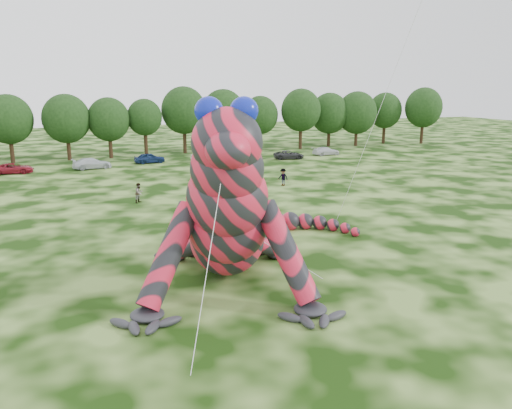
{
  "coord_description": "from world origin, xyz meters",
  "views": [
    {
      "loc": [
        -9.81,
        -20.31,
        10.59
      ],
      "look_at": [
        -0.19,
        5.54,
        4.0
      ],
      "focal_mm": 35.0,
      "sensor_mm": 36.0,
      "label": 1
    }
  ],
  "objects_px": {
    "tree_11": "(223,121)",
    "tree_15": "(357,119)",
    "inflatable_gecko": "(226,184)",
    "spectator_2": "(283,177)",
    "spectator_5": "(205,201)",
    "tree_10": "(184,120)",
    "tree_8": "(109,128)",
    "tree_17": "(423,116)",
    "flying_kite": "(420,6)",
    "tree_13": "(301,119)",
    "car_5": "(206,157)",
    "car_3": "(92,163)",
    "tree_6": "(9,129)",
    "tree_16": "(385,118)",
    "tree_7": "(67,127)",
    "tree_9": "(145,128)",
    "tree_14": "(329,120)",
    "car_7": "(326,151)",
    "car_2": "(14,168)",
    "tree_12": "(260,123)",
    "car_4": "(150,158)",
    "car_6": "(289,155)"
  },
  "relations": [
    {
      "from": "car_3",
      "to": "spectator_2",
      "type": "distance_m",
      "value": 26.79
    },
    {
      "from": "tree_6",
      "to": "tree_11",
      "type": "height_order",
      "value": "tree_11"
    },
    {
      "from": "car_6",
      "to": "spectator_5",
      "type": "relative_size",
      "value": 2.46
    },
    {
      "from": "car_3",
      "to": "tree_13",
      "type": "bearing_deg",
      "value": -82.69
    },
    {
      "from": "inflatable_gecko",
      "to": "spectator_5",
      "type": "height_order",
      "value": "inflatable_gecko"
    },
    {
      "from": "tree_7",
      "to": "tree_12",
      "type": "bearing_deg",
      "value": 1.78
    },
    {
      "from": "car_2",
      "to": "tree_15",
      "type": "bearing_deg",
      "value": -73.28
    },
    {
      "from": "car_7",
      "to": "car_2",
      "type": "bearing_deg",
      "value": 88.75
    },
    {
      "from": "tree_10",
      "to": "tree_11",
      "type": "distance_m",
      "value": 6.4
    },
    {
      "from": "tree_14",
      "to": "car_7",
      "type": "bearing_deg",
      "value": -120.33
    },
    {
      "from": "tree_6",
      "to": "spectator_5",
      "type": "height_order",
      "value": "tree_6"
    },
    {
      "from": "car_3",
      "to": "car_5",
      "type": "bearing_deg",
      "value": -94.75
    },
    {
      "from": "spectator_5",
      "to": "tree_11",
      "type": "bearing_deg",
      "value": 170.08
    },
    {
      "from": "car_5",
      "to": "spectator_5",
      "type": "bearing_deg",
      "value": 160.58
    },
    {
      "from": "tree_12",
      "to": "tree_15",
      "type": "height_order",
      "value": "tree_15"
    },
    {
      "from": "tree_12",
      "to": "car_6",
      "type": "distance_m",
      "value": 11.75
    },
    {
      "from": "tree_17",
      "to": "car_4",
      "type": "height_order",
      "value": "tree_17"
    },
    {
      "from": "car_2",
      "to": "car_7",
      "type": "distance_m",
      "value": 44.12
    },
    {
      "from": "car_6",
      "to": "car_3",
      "type": "bearing_deg",
      "value": 96.79
    },
    {
      "from": "tree_7",
      "to": "spectator_2",
      "type": "relative_size",
      "value": 5.04
    },
    {
      "from": "inflatable_gecko",
      "to": "tree_14",
      "type": "xyz_separation_m",
      "value": [
        35.11,
        52.19,
        -0.38
      ]
    },
    {
      "from": "tree_9",
      "to": "tree_10",
      "type": "bearing_deg",
      "value": 11.02
    },
    {
      "from": "inflatable_gecko",
      "to": "tree_10",
      "type": "xyz_separation_m",
      "value": [
        9.05,
        52.04,
        0.17
      ]
    },
    {
      "from": "tree_17",
      "to": "spectator_2",
      "type": "xyz_separation_m",
      "value": [
        -40.48,
        -28.22,
        -4.21
      ]
    },
    {
      "from": "tree_7",
      "to": "tree_8",
      "type": "distance_m",
      "value": 5.87
    },
    {
      "from": "inflatable_gecko",
      "to": "car_4",
      "type": "height_order",
      "value": "inflatable_gecko"
    },
    {
      "from": "tree_13",
      "to": "car_5",
      "type": "height_order",
      "value": "tree_13"
    },
    {
      "from": "tree_11",
      "to": "tree_14",
      "type": "bearing_deg",
      "value": 1.54
    },
    {
      "from": "tree_11",
      "to": "tree_15",
      "type": "bearing_deg",
      "value": -0.98
    },
    {
      "from": "inflatable_gecko",
      "to": "spectator_2",
      "type": "height_order",
      "value": "inflatable_gecko"
    },
    {
      "from": "car_5",
      "to": "flying_kite",
      "type": "bearing_deg",
      "value": -179.03
    },
    {
      "from": "tree_9",
      "to": "tree_14",
      "type": "xyz_separation_m",
      "value": [
        32.4,
        1.38,
        0.36
      ]
    },
    {
      "from": "inflatable_gecko",
      "to": "tree_15",
      "type": "xyz_separation_m",
      "value": [
        40.13,
        51.23,
        -0.26
      ]
    },
    {
      "from": "tree_8",
      "to": "inflatable_gecko",
      "type": "bearing_deg",
      "value": -87.09
    },
    {
      "from": "inflatable_gecko",
      "to": "car_5",
      "type": "relative_size",
      "value": 4.74
    },
    {
      "from": "flying_kite",
      "to": "tree_6",
      "type": "relative_size",
      "value": 1.89
    },
    {
      "from": "inflatable_gecko",
      "to": "tree_7",
      "type": "relative_size",
      "value": 2.14
    },
    {
      "from": "tree_15",
      "to": "tree_17",
      "type": "bearing_deg",
      "value": -4.7
    },
    {
      "from": "car_5",
      "to": "car_2",
      "type": "bearing_deg",
      "value": 88.81
    },
    {
      "from": "flying_kite",
      "to": "tree_16",
      "type": "relative_size",
      "value": 1.91
    },
    {
      "from": "tree_10",
      "to": "car_7",
      "type": "relative_size",
      "value": 2.4
    },
    {
      "from": "car_4",
      "to": "inflatable_gecko",
      "type": "bearing_deg",
      "value": 171.86
    },
    {
      "from": "tree_8",
      "to": "tree_10",
      "type": "distance_m",
      "value": 11.75
    },
    {
      "from": "tree_6",
      "to": "inflatable_gecko",
      "type": "bearing_deg",
      "value": -72.4
    },
    {
      "from": "tree_12",
      "to": "tree_17",
      "type": "xyz_separation_m",
      "value": [
        31.94,
        -1.08,
        0.66
      ]
    },
    {
      "from": "tree_10",
      "to": "spectator_5",
      "type": "bearing_deg",
      "value": -99.99
    },
    {
      "from": "tree_16",
      "to": "car_3",
      "type": "relative_size",
      "value": 1.91
    },
    {
      "from": "tree_7",
      "to": "tree_10",
      "type": "relative_size",
      "value": 0.9
    },
    {
      "from": "flying_kite",
      "to": "tree_17",
      "type": "relative_size",
      "value": 1.74
    },
    {
      "from": "tree_9",
      "to": "tree_15",
      "type": "relative_size",
      "value": 0.9
    }
  ]
}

